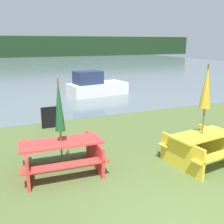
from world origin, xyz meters
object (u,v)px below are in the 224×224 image
picnic_table_yellow (201,146)px  signboard (49,117)px  umbrella_darkgreen (59,106)px  boat (95,86)px  umbrella_gold (206,88)px  picnic_table_red (62,153)px

picnic_table_yellow → signboard: picnic_table_yellow is taller
picnic_table_yellow → umbrella_darkgreen: umbrella_darkgreen is taller
picnic_table_yellow → boat: boat is taller
picnic_table_yellow → umbrella_darkgreen: bearing=164.6°
picnic_table_yellow → umbrella_gold: size_ratio=0.71×
picnic_table_yellow → signboard: bearing=125.0°
picnic_table_yellow → umbrella_darkgreen: 3.58m
picnic_table_yellow → picnic_table_red: 3.40m
umbrella_darkgreen → boat: umbrella_darkgreen is taller
umbrella_gold → signboard: 5.43m
umbrella_darkgreen → boat: bearing=65.8°
boat → signboard: 6.10m
picnic_table_yellow → signboard: size_ratio=2.32×
boat → signboard: boat is taller
picnic_table_red → signboard: signboard is taller
boat → umbrella_darkgreen: bearing=-122.7°
boat → umbrella_gold: bearing=-101.5°
umbrella_gold → signboard: bearing=125.0°
umbrella_darkgreen → boat: (3.76, 8.38, -1.08)m
umbrella_darkgreen → signboard: umbrella_darkgreen is taller
umbrella_gold → boat: (0.48, 9.28, -1.41)m
picnic_table_red → picnic_table_yellow: bearing=-15.4°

